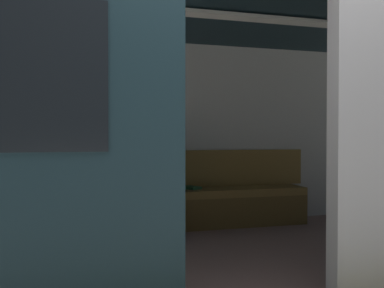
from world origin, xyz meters
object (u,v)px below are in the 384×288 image
(handbag, at_px, (125,184))
(book, at_px, (191,188))
(bench_seat, at_px, (175,200))
(person_seated, at_px, (162,172))
(grab_pole_door, at_px, (176,132))
(train_car, at_px, (194,83))

(handbag, relative_size, book, 1.18)
(handbag, xyz_separation_m, book, (-0.78, -0.05, -0.07))
(bench_seat, relative_size, person_seated, 2.74)
(handbag, xyz_separation_m, grab_pole_door, (-0.15, 1.95, 0.56))
(train_car, xyz_separation_m, handbag, (0.50, -1.12, -1.01))
(handbag, bearing_deg, grab_pole_door, 94.35)
(bench_seat, distance_m, book, 0.26)
(train_car, bearing_deg, person_seated, -84.41)
(train_car, height_order, person_seated, train_car)
(person_seated, xyz_separation_m, handbag, (0.40, -0.10, -0.14))
(handbag, bearing_deg, person_seated, 166.27)
(book, xyz_separation_m, grab_pole_door, (0.63, 2.00, 0.63))
(book, bearing_deg, train_car, 44.96)
(book, bearing_deg, person_seated, -10.73)
(bench_seat, xyz_separation_m, person_seated, (0.16, 0.05, 0.33))
(grab_pole_door, bearing_deg, person_seated, -97.72)
(person_seated, bearing_deg, book, -159.07)
(train_car, bearing_deg, handbag, -65.92)
(handbag, bearing_deg, bench_seat, 175.41)
(bench_seat, distance_m, person_seated, 0.37)
(train_car, distance_m, person_seated, 1.34)
(train_car, relative_size, book, 29.09)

